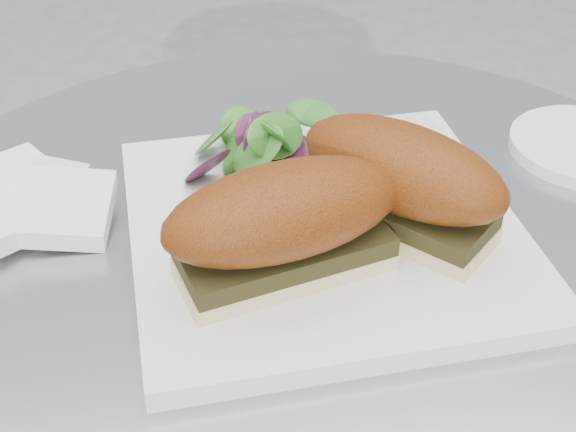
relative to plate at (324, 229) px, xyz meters
name	(u,v)px	position (x,y,z in m)	size (l,w,h in m)	color
plate	(324,229)	(0.00, 0.00, 0.00)	(0.28, 0.28, 0.02)	white
sandwich_left	(285,221)	(-0.04, -0.05, 0.05)	(0.18, 0.11, 0.08)	beige
sandwich_right	(401,178)	(0.05, -0.02, 0.05)	(0.16, 0.17, 0.08)	beige
salad	(267,142)	(-0.03, 0.08, 0.03)	(0.11, 0.11, 0.05)	#3B7F29
napkin	(39,213)	(-0.21, 0.06, 0.00)	(0.12, 0.12, 0.02)	white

